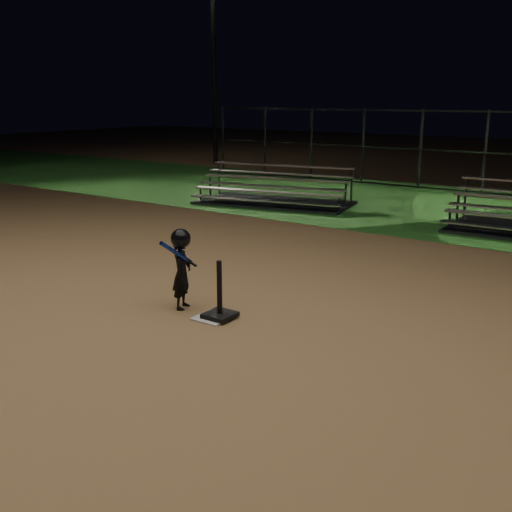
{
  "coord_description": "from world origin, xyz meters",
  "views": [
    {
      "loc": [
        4.8,
        -5.84,
        2.87
      ],
      "look_at": [
        0.0,
        1.0,
        0.65
      ],
      "focal_mm": 42.08,
      "sensor_mm": 36.0,
      "label": 1
    }
  ],
  "objects_px": {
    "home_plate": "(213,318)",
    "bleacher_left": "(274,196)",
    "child_batter": "(182,267)",
    "light_pole_left": "(213,46)",
    "batting_tee": "(220,307)"
  },
  "relations": [
    {
      "from": "home_plate",
      "to": "bleacher_left",
      "type": "bearing_deg",
      "value": 118.11
    },
    {
      "from": "child_batter",
      "to": "batting_tee",
      "type": "bearing_deg",
      "value": -114.21
    },
    {
      "from": "home_plate",
      "to": "child_batter",
      "type": "bearing_deg",
      "value": 172.24
    },
    {
      "from": "child_batter",
      "to": "light_pole_left",
      "type": "xyz_separation_m",
      "value": [
        -11.39,
        14.86,
        4.34
      ]
    },
    {
      "from": "batting_tee",
      "to": "home_plate",
      "type": "bearing_deg",
      "value": -148.68
    },
    {
      "from": "batting_tee",
      "to": "bleacher_left",
      "type": "bearing_deg",
      "value": 118.7
    },
    {
      "from": "bleacher_left",
      "to": "light_pole_left",
      "type": "bearing_deg",
      "value": 126.46
    },
    {
      "from": "batting_tee",
      "to": "light_pole_left",
      "type": "bearing_deg",
      "value": 129.04
    },
    {
      "from": "bleacher_left",
      "to": "light_pole_left",
      "type": "relative_size",
      "value": 0.54
    },
    {
      "from": "home_plate",
      "to": "child_batter",
      "type": "height_order",
      "value": "child_batter"
    },
    {
      "from": "batting_tee",
      "to": "bleacher_left",
      "type": "xyz_separation_m",
      "value": [
        -4.29,
        7.84,
        0.05
      ]
    },
    {
      "from": "child_batter",
      "to": "light_pole_left",
      "type": "relative_size",
      "value": 0.14
    },
    {
      "from": "child_batter",
      "to": "home_plate",
      "type": "bearing_deg",
      "value": -118.97
    },
    {
      "from": "home_plate",
      "to": "bleacher_left",
      "type": "height_order",
      "value": "bleacher_left"
    },
    {
      "from": "bleacher_left",
      "to": "batting_tee",
      "type": "bearing_deg",
      "value": -72.67
    }
  ]
}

